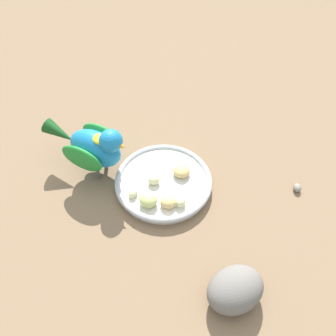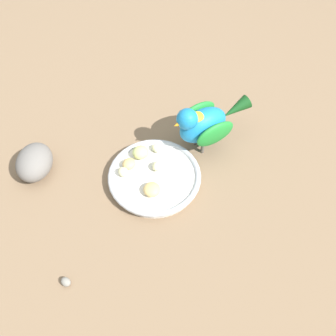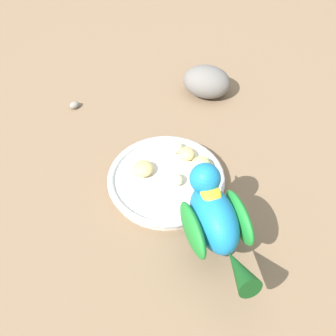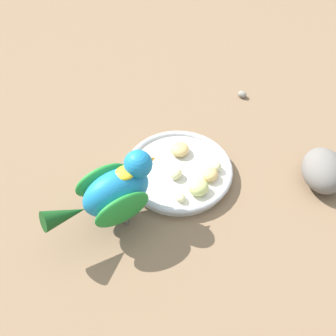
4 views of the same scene
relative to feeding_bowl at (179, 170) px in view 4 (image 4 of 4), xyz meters
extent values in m
plane|color=#7A6047|center=(-0.01, 0.00, -0.01)|extent=(4.00, 4.00, 0.00)
cylinder|color=beige|center=(0.00, 0.00, 0.00)|extent=(0.21, 0.21, 0.02)
torus|color=#B7BABF|center=(0.00, 0.00, 0.01)|extent=(0.22, 0.22, 0.01)
ellipsoid|color=tan|center=(0.02, -0.04, 0.02)|extent=(0.05, 0.05, 0.02)
ellipsoid|color=beige|center=(-0.04, 0.07, 0.01)|extent=(0.03, 0.03, 0.02)
ellipsoid|color=#C6D17A|center=(-0.06, 0.03, 0.02)|extent=(0.05, 0.05, 0.03)
ellipsoid|color=beige|center=(0.00, 0.02, 0.02)|extent=(0.02, 0.03, 0.02)
ellipsoid|color=tan|center=(-0.07, -0.01, 0.02)|extent=(0.04, 0.04, 0.02)
ellipsoid|color=beige|center=(-0.06, -0.03, 0.02)|extent=(0.03, 0.03, 0.02)
cylinder|color=#59544C|center=(0.05, 0.14, 0.01)|extent=(0.01, 0.01, 0.04)
cylinder|color=#59544C|center=(0.02, 0.16, 0.01)|extent=(0.01, 0.01, 0.04)
ellipsoid|color=#197AB7|center=(0.04, 0.15, 0.07)|extent=(0.12, 0.14, 0.09)
ellipsoid|color=#1E7F2D|center=(0.08, 0.15, 0.07)|extent=(0.07, 0.10, 0.06)
ellipsoid|color=#1E7F2D|center=(0.01, 0.18, 0.07)|extent=(0.07, 0.10, 0.06)
cone|color=#144719|center=(0.08, 0.24, 0.07)|extent=(0.07, 0.09, 0.05)
sphere|color=#197AB7|center=(0.02, 0.11, 0.11)|extent=(0.07, 0.07, 0.05)
cone|color=orange|center=(0.01, 0.09, 0.11)|extent=(0.03, 0.03, 0.02)
ellipsoid|color=yellow|center=(0.03, 0.13, 0.11)|extent=(0.05, 0.05, 0.01)
ellipsoid|color=slate|center=(-0.26, -0.13, 0.02)|extent=(0.13, 0.14, 0.07)
ellipsoid|color=gray|center=(-0.01, -0.30, -0.01)|extent=(0.02, 0.02, 0.02)
camera|label=1|loc=(-0.50, -0.02, 0.65)|focal=38.37mm
camera|label=2|loc=(0.31, -0.40, 0.73)|focal=39.87mm
camera|label=3|loc=(0.37, 0.39, 0.64)|focal=47.24mm
camera|label=4|loc=(-0.26, 0.48, 0.63)|focal=42.90mm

